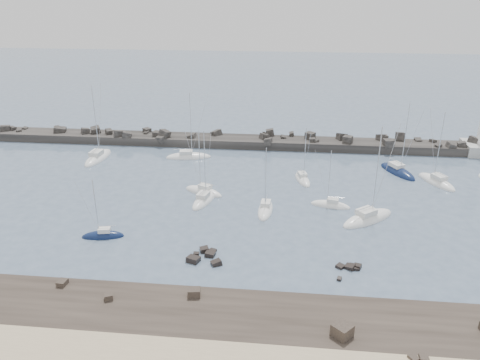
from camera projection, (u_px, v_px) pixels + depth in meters
The scene contains 16 objects.
ground at pixel (244, 226), 69.75m from camera, with size 400.00×400.00×0.00m, color #4B5E75.
rock_shelf at pixel (224, 324), 49.58m from camera, with size 140.00×12.33×2.03m.
rock_cluster_near at pixel (205, 258), 61.57m from camera, with size 5.06×4.75×1.50m.
rock_cluster_far at pixel (351, 268), 59.34m from camera, with size 3.50×3.94×1.23m.
breakwater at pixel (228, 144), 105.20m from camera, with size 115.00×7.42×5.19m.
sailboat_1 at pixel (98, 158), 96.80m from camera, with size 3.98×10.54×16.28m.
sailboat_2 at pixel (103, 236), 66.81m from camera, with size 6.20×2.89×9.69m.
sailboat_3 at pixel (204, 200), 77.95m from camera, with size 4.31×8.53×12.99m.
sailboat_4 at pixel (188, 157), 97.47m from camera, with size 9.73×4.46×14.69m.
sailboat_5 at pixel (204, 192), 80.98m from camera, with size 7.73×5.27×11.98m.
sailboat_6 at pixel (303, 180), 86.15m from camera, with size 3.82×7.26×11.07m.
sailboat_7 at pixel (368, 219), 71.63m from camera, with size 9.78×8.78×15.94m.
sailboat_8 at pixel (397, 172), 89.74m from camera, with size 6.93×9.72×14.89m.
sailboat_9 at pixel (330, 205), 76.07m from camera, with size 6.73×3.35×10.40m.
sailboat_10 at pixel (436, 182), 84.98m from camera, with size 6.51×9.19×14.14m.
sailboat_13 at pixel (265, 210), 74.49m from camera, with size 2.68×7.47×11.75m.
Camera 1 is at (5.87, -61.41, 33.28)m, focal length 35.00 mm.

